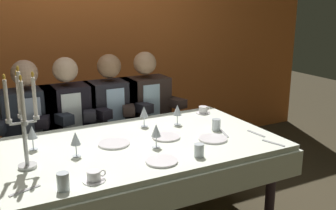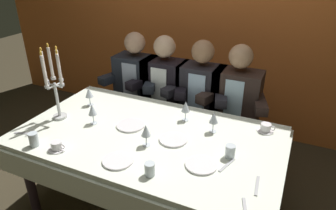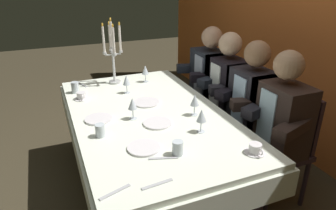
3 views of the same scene
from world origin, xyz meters
TOP-DOWN VIEW (x-y plane):
  - ground_plane at (0.00, 0.00)m, footprint 12.00×12.00m
  - back_wall at (0.00, 1.66)m, footprint 6.00×0.12m
  - dining_table at (0.00, 0.00)m, footprint 1.94×1.14m
  - candelabra at (-0.76, -0.08)m, footprint 0.19×0.19m
  - dinner_plate_0 at (0.20, 0.00)m, footprint 0.20×0.20m
  - dinner_plate_1 at (0.48, -0.19)m, footprint 0.20×0.20m
  - dinner_plate_2 at (-0.02, -0.37)m, footprint 0.20×0.20m
  - dinner_plate_3 at (-0.17, 0.05)m, footprint 0.22×0.22m
  - wine_glass_0 at (0.17, 0.31)m, footprint 0.07×0.07m
  - wine_glass_1 at (-0.68, 0.21)m, footprint 0.07×0.07m
  - wine_glass_2 at (0.06, -0.13)m, footprint 0.07×0.07m
  - wine_glass_3 at (0.42, 0.23)m, footprint 0.07×0.07m
  - wine_glass_4 at (-0.46, -0.04)m, footprint 0.07×0.07m
  - water_tumbler_0 at (0.23, -0.40)m, footprint 0.06×0.06m
  - water_tumbler_1 at (-0.64, -0.46)m, footprint 0.06×0.06m
  - water_tumbler_2 at (0.62, -0.03)m, footprint 0.07×0.07m
  - coffee_cup_0 at (0.78, 0.40)m, footprint 0.13×0.12m
  - coffee_cup_1 at (-0.46, -0.43)m, footprint 0.13×0.12m
  - fork_0 at (-0.82, -0.37)m, footprint 0.17×0.07m
  - spoon_1 at (0.83, -0.24)m, footprint 0.03×0.17m
  - spoon_2 at (0.81, -0.45)m, footprint 0.07×0.17m
  - fork_3 at (0.62, -0.12)m, footprint 0.07×0.17m
  - seated_diner_0 at (-0.60, 0.89)m, footprint 0.63×0.48m
  - seated_diner_1 at (-0.28, 0.89)m, footprint 0.63×0.48m
  - seated_diner_2 at (0.10, 0.89)m, footprint 0.63×0.48m
  - seated_diner_3 at (0.44, 0.89)m, footprint 0.63×0.48m

SIDE VIEW (x-z plane):
  - ground_plane at x=0.00m, z-range 0.00..0.00m
  - dining_table at x=0.00m, z-range 0.25..0.99m
  - seated_diner_0 at x=-0.60m, z-range 0.12..1.36m
  - seated_diner_1 at x=-0.28m, z-range 0.12..1.36m
  - seated_diner_2 at x=0.10m, z-range 0.12..1.36m
  - seated_diner_3 at x=0.44m, z-range 0.12..1.36m
  - fork_0 at x=-0.82m, z-range 0.74..0.75m
  - spoon_1 at x=0.83m, z-range 0.74..0.75m
  - spoon_2 at x=0.81m, z-range 0.74..0.75m
  - fork_3 at x=0.62m, z-range 0.74..0.75m
  - dinner_plate_0 at x=0.20m, z-range 0.74..0.75m
  - dinner_plate_1 at x=0.48m, z-range 0.74..0.75m
  - dinner_plate_2 at x=-0.02m, z-range 0.74..0.75m
  - dinner_plate_3 at x=-0.17m, z-range 0.74..0.75m
  - coffee_cup_0 at x=0.78m, z-range 0.74..0.80m
  - coffee_cup_1 at x=-0.46m, z-range 0.74..0.80m
  - water_tumbler_0 at x=0.23m, z-range 0.74..0.83m
  - water_tumbler_2 at x=0.62m, z-range 0.74..0.83m
  - water_tumbler_1 at x=-0.64m, z-range 0.74..0.84m
  - wine_glass_0 at x=0.17m, z-range 0.77..0.94m
  - wine_glass_1 at x=-0.68m, z-range 0.77..0.94m
  - wine_glass_3 at x=0.42m, z-range 0.77..0.94m
  - wine_glass_4 at x=-0.46m, z-range 0.77..0.94m
  - wine_glass_2 at x=0.06m, z-range 0.77..0.94m
  - candelabra at x=-0.76m, z-range 0.73..1.34m
  - back_wall at x=0.00m, z-range 0.00..2.70m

